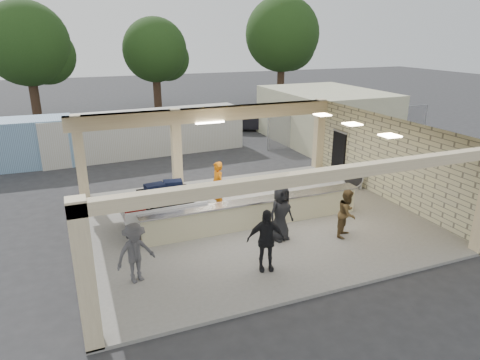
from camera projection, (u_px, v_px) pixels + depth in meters
name	position (u px, v px, depth m)	size (l,w,h in m)	color
ground	(250.00, 222.00, 15.73)	(120.00, 120.00, 0.00)	#28282B
pavilion	(249.00, 182.00, 15.95)	(12.01, 10.00, 3.55)	slate
baggage_counter	(256.00, 213.00, 15.10)	(8.20, 0.58, 0.98)	beige
luggage_cart	(161.00, 203.00, 14.88)	(2.84, 1.80, 1.63)	silver
drum_fan	(353.00, 178.00, 18.67)	(0.86, 0.75, 0.96)	silver
baggage_handler	(217.00, 186.00, 16.28)	(0.70, 0.39, 1.93)	orange
passenger_a	(347.00, 213.00, 14.23)	(0.80, 0.35, 1.64)	brown
passenger_b	(266.00, 240.00, 12.14)	(1.09, 0.40, 1.86)	black
passenger_c	(135.00, 253.00, 11.56)	(1.12, 0.39, 1.73)	#49494E
passenger_d	(281.00, 213.00, 13.95)	(0.91, 0.37, 1.87)	black
car_white_a	(295.00, 119.00, 30.69)	(2.40, 5.07, 1.45)	white
car_white_b	(330.00, 116.00, 31.51)	(1.85, 4.97, 1.57)	white
car_dark	(250.00, 120.00, 30.45)	(1.51, 4.29, 1.43)	black
container_white	(146.00, 133.00, 24.37)	(11.17, 2.23, 2.42)	beige
fence	(353.00, 125.00, 27.17)	(12.06, 0.06, 2.03)	gray
tree_left	(32.00, 47.00, 32.37)	(6.60, 6.30, 9.00)	#382619
tree_mid	(158.00, 53.00, 37.87)	(6.00, 5.60, 8.00)	#382619
tree_right	(284.00, 37.00, 40.83)	(7.20, 7.00, 10.00)	#382619
adjacent_building	(325.00, 116.00, 27.34)	(6.00, 8.00, 3.20)	beige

